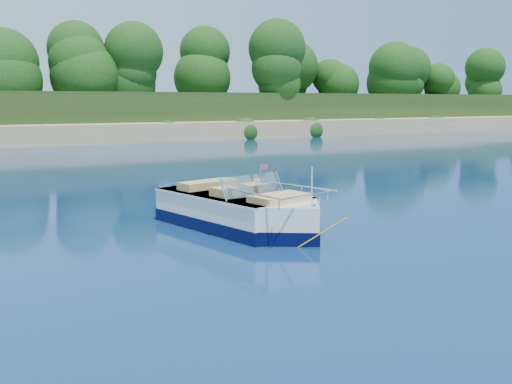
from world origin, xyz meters
The scene contains 6 objects.
ground centered at (0.00, 0.00, 0.00)m, with size 160.00×160.00×0.00m, color #0A1847.
shoreline centered at (0.00, 63.77, 0.98)m, with size 170.00×59.00×6.00m.
treeline centered at (0.04, 41.01, 5.55)m, with size 150.00×7.12×8.19m.
motorboat centered at (-0.54, 3.82, 0.39)m, with size 3.07×5.99×2.03m.
tow_tube centered at (0.85, 5.62, 0.09)m, with size 1.43×1.43×0.35m.
boy centered at (0.78, 5.55, 0.00)m, with size 0.52×0.34×1.42m, color tan.
Camera 1 is at (-7.07, -8.84, 3.22)m, focal length 40.00 mm.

